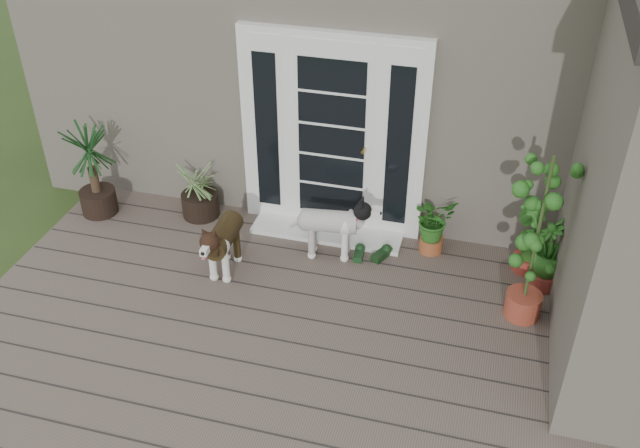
# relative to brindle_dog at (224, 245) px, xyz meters

# --- Properties ---
(deck) EXTENTS (6.20, 4.60, 0.12)m
(deck) POSITION_rel_brindle_dog_xyz_m (1.01, -1.14, -0.37)
(deck) COLOR #6B5B4C
(deck) RESTS_ON ground
(house_main) EXTENTS (7.40, 4.00, 3.10)m
(house_main) POSITION_rel_brindle_dog_xyz_m (1.01, 3.11, 1.12)
(house_main) COLOR #665E54
(house_main) RESTS_ON ground
(door_unit) EXTENTS (1.90, 0.14, 2.15)m
(door_unit) POSITION_rel_brindle_dog_xyz_m (0.81, 1.06, 0.77)
(door_unit) COLOR white
(door_unit) RESTS_ON deck
(door_step) EXTENTS (1.60, 0.40, 0.05)m
(door_step) POSITION_rel_brindle_dog_xyz_m (0.81, 0.86, -0.28)
(door_step) COLOR white
(door_step) RESTS_ON deck
(brindle_dog) EXTENTS (0.34, 0.75, 0.62)m
(brindle_dog) POSITION_rel_brindle_dog_xyz_m (0.00, 0.00, 0.00)
(brindle_dog) COLOR #3E2E16
(brindle_dog) RESTS_ON deck
(white_dog) EXTENTS (0.77, 0.41, 0.61)m
(white_dog) POSITION_rel_brindle_dog_xyz_m (0.93, 0.50, -0.00)
(white_dog) COLOR white
(white_dog) RESTS_ON deck
(spider_plant) EXTENTS (0.79, 0.79, 0.72)m
(spider_plant) POSITION_rel_brindle_dog_xyz_m (-0.63, 0.86, 0.05)
(spider_plant) COLOR #899C60
(spider_plant) RESTS_ON deck
(yucca) EXTENTS (0.86, 0.86, 1.08)m
(yucca) POSITION_rel_brindle_dog_xyz_m (-1.74, 0.62, 0.23)
(yucca) COLOR black
(yucca) RESTS_ON deck
(herb_a) EXTENTS (0.60, 0.60, 0.54)m
(herb_a) POSITION_rel_brindle_dog_xyz_m (1.92, 0.86, -0.04)
(herb_a) COLOR #1E5F1B
(herb_a) RESTS_ON deck
(herb_b) EXTENTS (0.50, 0.50, 0.54)m
(herb_b) POSITION_rel_brindle_dog_xyz_m (2.87, 0.79, -0.04)
(herb_b) COLOR #1A5C1B
(herb_b) RESTS_ON deck
(herb_c) EXTENTS (0.41, 0.41, 0.62)m
(herb_c) POSITION_rel_brindle_dog_xyz_m (3.04, 0.57, 0.00)
(herb_c) COLOR #1B611E
(herb_c) RESTS_ON deck
(sapling) EXTENTS (0.64, 0.64, 1.72)m
(sapling) POSITION_rel_brindle_dog_xyz_m (2.85, 0.08, 0.55)
(sapling) COLOR #214C15
(sapling) RESTS_ON deck
(clog_left) EXTENTS (0.14, 0.28, 0.08)m
(clog_left) POSITION_rel_brindle_dog_xyz_m (1.23, 0.56, -0.27)
(clog_left) COLOR #163819
(clog_left) RESTS_ON deck
(clog_right) EXTENTS (0.25, 0.32, 0.09)m
(clog_right) POSITION_rel_brindle_dog_xyz_m (1.45, 0.61, -0.26)
(clog_right) COLOR black
(clog_right) RESTS_ON deck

